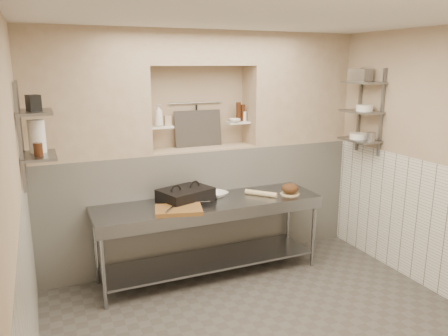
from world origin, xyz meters
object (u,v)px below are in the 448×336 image
mixing_bowl (217,194)px  jug_left (37,136)px  bowl_alcove (235,121)px  prep_table (210,223)px  panini_press (186,195)px  rolling_pin (261,193)px  bottle_soap (159,115)px  bread_loaf (290,188)px  cutting_board (179,210)px

mixing_bowl → jug_left: (-1.88, -0.17, 0.84)m
mixing_bowl → bowl_alcove: (0.39, 0.37, 0.81)m
prep_table → panini_press: (-0.25, 0.11, 0.33)m
panini_press → rolling_pin: size_ratio=1.69×
bottle_soap → bowl_alcove: bearing=0.1°
prep_table → jug_left: size_ratio=8.56×
prep_table → bread_loaf: (0.99, -0.11, 0.33)m
cutting_board → bowl_alcove: (0.97, 0.72, 0.81)m
cutting_board → bowl_alcove: size_ratio=3.39×
bowl_alcove → prep_table: bearing=-136.3°
bread_loaf → bowl_alcove: size_ratio=1.39×
prep_table → rolling_pin: rolling_pin is taller
prep_table → panini_press: size_ratio=3.93×
jug_left → bowl_alcove: bearing=13.5°
bowl_alcove → jug_left: jug_left is taller
rolling_pin → bread_loaf: 0.36m
cutting_board → bottle_soap: 1.16m
bottle_soap → prep_table: bearing=-51.3°
cutting_board → bottle_soap: size_ratio=1.89×
bottle_soap → cutting_board: bearing=-90.7°
bottle_soap → bowl_alcove: (0.96, 0.00, -0.11)m
bread_loaf → bottle_soap: (-1.41, 0.63, 0.87)m
rolling_pin → bottle_soap: 1.50m
jug_left → mixing_bowl: bearing=5.3°
panini_press → jug_left: jug_left is taller
prep_table → mixing_bowl: bearing=43.7°
prep_table → rolling_pin: bearing=-2.1°
mixing_bowl → jug_left: size_ratio=0.76×
prep_table → bread_loaf: size_ratio=12.91×
mixing_bowl → bowl_alcove: bearing=43.7°
cutting_board → bread_loaf: bearing=3.4°
panini_press → mixing_bowl: bearing=-13.3°
rolling_pin → jug_left: size_ratio=1.29×
bread_loaf → jug_left: (-2.71, 0.09, 0.79)m
prep_table → bottle_soap: bearing=128.7°
prep_table → bottle_soap: 1.37m
rolling_pin → bowl_alcove: 0.98m
cutting_board → mixing_bowl: 0.68m
jug_left → rolling_pin: bearing=-0.0°
bread_loaf → bowl_alcove: (-0.44, 0.63, 0.76)m
mixing_bowl → bread_loaf: (0.83, -0.26, 0.05)m
prep_table → bowl_alcove: size_ratio=17.99×
mixing_bowl → rolling_pin: 0.52m
bread_loaf → jug_left: bearing=178.2°
prep_table → cutting_board: size_ratio=5.30×
mixing_bowl → bottle_soap: bearing=147.3°
cutting_board → bread_loaf: (1.42, 0.08, 0.05)m
bread_loaf → rolling_pin: bearing=166.2°
bread_loaf → jug_left: 2.83m
panini_press → cutting_board: size_ratio=1.35×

